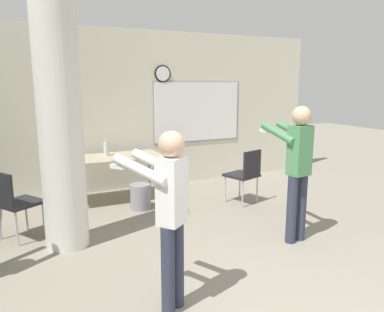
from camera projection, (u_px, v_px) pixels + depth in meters
The scene contains 9 objects.
wall_back at pixel (117, 111), 6.52m from camera, with size 8.00×0.15×2.80m.
support_pillar at pixel (60, 127), 4.17m from camera, with size 0.49×0.49×2.80m.
folding_table at pixel (111, 160), 5.97m from camera, with size 1.60×0.75×0.73m.
bottle_on_table at pixel (106, 149), 6.02m from camera, with size 0.08×0.08×0.29m.
waste_bin at pixel (140, 197), 5.66m from camera, with size 0.31×0.31×0.39m.
chair_near_pillar at pixel (14, 200), 4.49m from camera, with size 0.61×0.61×0.87m.
chair_mid_room at pixel (245, 172), 5.87m from camera, with size 0.55×0.55×0.87m.
person_playing_side at pixel (297, 163), 4.39m from camera, with size 0.41×0.63×1.63m.
person_playing_front at pixel (169, 208), 3.01m from camera, with size 0.56×0.60×1.53m.
Camera 1 is at (-1.56, -1.43, 1.89)m, focal length 35.00 mm.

